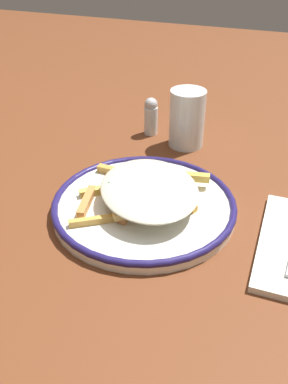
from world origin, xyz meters
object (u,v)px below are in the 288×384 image
(fries_heap, at_px, (146,190))
(water_glass, at_px, (185,118))
(salt_shaker, at_px, (151,116))
(plate, at_px, (144,205))

(fries_heap, relative_size, water_glass, 2.05)
(water_glass, relative_size, salt_shaker, 1.43)
(salt_shaker, bearing_deg, fries_heap, -72.13)
(plate, bearing_deg, fries_heap, -11.08)
(plate, distance_m, water_glass, 0.25)
(fries_heap, xyz_separation_m, water_glass, (-0.01, 0.25, 0.02))
(water_glass, xyz_separation_m, salt_shaker, (-0.08, 0.02, -0.02))
(plate, relative_size, fries_heap, 1.24)
(water_glass, bearing_deg, fries_heap, -88.22)
(fries_heap, distance_m, salt_shaker, 0.28)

